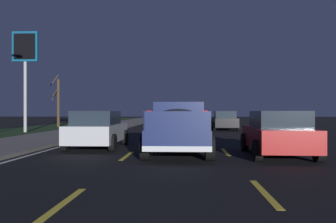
% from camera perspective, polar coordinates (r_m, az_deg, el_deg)
% --- Properties ---
extents(ground, '(144.00, 144.00, 0.00)m').
position_cam_1_polar(ground, '(28.65, 2.35, -3.01)').
color(ground, black).
extents(sidewalk_shoulder, '(108.00, 4.00, 0.12)m').
position_cam_1_polar(sidewalk_shoulder, '(29.68, -12.21, -2.79)').
color(sidewalk_shoulder, slate).
rests_on(sidewalk_shoulder, ground).
extents(grass_verge, '(108.00, 6.00, 0.01)m').
position_cam_1_polar(grass_verge, '(31.36, -21.07, -2.74)').
color(grass_verge, '#1E3819').
rests_on(grass_verge, ground).
extents(lane_markings, '(108.00, 7.04, 0.01)m').
position_cam_1_polar(lane_markings, '(32.27, -3.09, -2.66)').
color(lane_markings, yellow).
rests_on(lane_markings, ground).
extents(pickup_truck, '(5.43, 2.30, 1.87)m').
position_cam_1_polar(pickup_truck, '(13.15, 1.65, -2.35)').
color(pickup_truck, '#141E4C').
rests_on(pickup_truck, ground).
extents(sedan_red, '(4.45, 2.10, 1.54)m').
position_cam_1_polar(sedan_red, '(12.92, 16.76, -3.26)').
color(sedan_red, maroon).
rests_on(sedan_red, ground).
extents(sedan_silver, '(4.43, 2.07, 1.54)m').
position_cam_1_polar(sedan_silver, '(15.40, -10.95, -2.73)').
color(sedan_silver, '#B2B5BA').
rests_on(sedan_silver, ground).
extents(sedan_black, '(4.41, 2.03, 1.54)m').
position_cam_1_polar(sedan_black, '(29.77, 8.81, -1.38)').
color(sedan_black, black).
rests_on(sedan_black, ground).
extents(gas_price_sign, '(0.27, 1.90, 7.35)m').
position_cam_1_polar(gas_price_sign, '(28.85, -21.45, 8.05)').
color(gas_price_sign, '#99999E').
rests_on(gas_price_sign, ground).
extents(bare_tree_far, '(0.99, 0.88, 5.16)m').
position_cam_1_polar(bare_tree_far, '(37.54, -16.83, 1.49)').
color(bare_tree_far, '#423323').
rests_on(bare_tree_far, ground).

